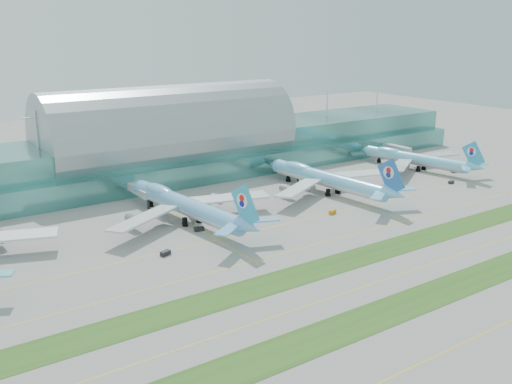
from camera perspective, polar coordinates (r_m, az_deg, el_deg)
ground at (r=178.39m, az=10.05°, el=-6.85°), size 700.00×700.00×0.00m
terminal at (r=276.83m, az=-8.64°, el=4.55°), size 340.00×69.10×36.00m
grass_strip_near at (r=161.51m, az=17.04°, el=-9.86°), size 420.00×12.00×0.08m
grass_strip_far at (r=179.69m, az=9.60°, el=-6.64°), size 420.00×12.00×0.08m
taxiline_a at (r=151.51m, az=23.01°, el=-12.30°), size 420.00×0.35×0.01m
taxiline_b at (r=169.59m, az=13.36°, el=-8.30°), size 420.00×0.35×0.01m
taxiline_c at (r=190.62m, az=6.29°, el=-5.16°), size 420.00×0.35×0.01m
taxiline_d at (r=206.72m, az=2.34°, el=-3.35°), size 420.00×0.35×0.01m
airliner_b at (r=210.53m, az=-7.17°, el=-1.20°), size 68.58×78.37×21.58m
airliner_c at (r=247.41m, az=6.99°, el=1.41°), size 67.85×77.35×21.28m
airliner_d at (r=297.82m, az=15.59°, el=3.28°), size 58.87×67.59×18.69m
gse_c at (r=182.25m, az=-9.04°, el=-6.04°), size 3.67×2.62×1.45m
gse_d at (r=201.84m, az=-5.72°, el=-3.70°), size 3.78×2.53×1.43m
gse_e at (r=220.98m, az=7.66°, el=-1.99°), size 3.65×2.40×1.47m
gse_f at (r=249.14m, az=11.58°, el=-0.07°), size 3.22×2.07×1.63m
gse_g at (r=276.41m, az=18.94°, el=0.94°), size 3.17×1.92×1.31m
gse_h at (r=298.72m, az=19.21°, el=2.02°), size 3.59×2.54×1.50m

